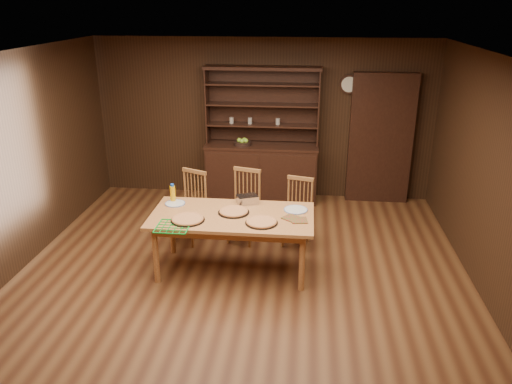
# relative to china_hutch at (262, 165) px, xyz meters

# --- Properties ---
(floor) EXTENTS (6.00, 6.00, 0.00)m
(floor) POSITION_rel_china_hutch_xyz_m (0.00, -2.75, -0.60)
(floor) COLOR brown
(floor) RESTS_ON ground
(room_shell) EXTENTS (6.00, 6.00, 6.00)m
(room_shell) POSITION_rel_china_hutch_xyz_m (0.00, -2.75, 0.98)
(room_shell) COLOR silver
(room_shell) RESTS_ON floor
(china_hutch) EXTENTS (1.84, 0.52, 2.17)m
(china_hutch) POSITION_rel_china_hutch_xyz_m (0.00, 0.00, 0.00)
(china_hutch) COLOR black
(china_hutch) RESTS_ON floor
(doorway) EXTENTS (1.00, 0.18, 2.10)m
(doorway) POSITION_rel_china_hutch_xyz_m (1.90, 0.15, 0.45)
(doorway) COLOR black
(doorway) RESTS_ON floor
(wall_clock) EXTENTS (0.30, 0.05, 0.30)m
(wall_clock) POSITION_rel_china_hutch_xyz_m (1.35, 0.20, 1.30)
(wall_clock) COLOR black
(wall_clock) RESTS_ON room_shell
(dining_table) EXTENTS (1.94, 0.97, 0.75)m
(dining_table) POSITION_rel_china_hutch_xyz_m (-0.13, -2.41, 0.08)
(dining_table) COLOR #C48444
(dining_table) RESTS_ON floor
(chair_left) EXTENTS (0.53, 0.52, 0.99)m
(chair_left) POSITION_rel_china_hutch_xyz_m (-0.81, -1.61, -0.07)
(chair_left) COLOR #A27237
(chair_left) RESTS_ON floor
(chair_center) EXTENTS (0.50, 0.49, 1.01)m
(chair_center) POSITION_rel_china_hutch_xyz_m (-0.09, -1.53, -0.06)
(chair_center) COLOR #A27237
(chair_center) RESTS_ON floor
(chair_right) EXTENTS (0.46, 0.45, 0.93)m
(chair_right) POSITION_rel_china_hutch_xyz_m (0.64, -1.57, -0.10)
(chair_right) COLOR #A27237
(chair_right) RESTS_ON floor
(pizza_left) EXTENTS (0.39, 0.39, 0.04)m
(pizza_left) POSITION_rel_china_hutch_xyz_m (-0.61, -2.64, 0.17)
(pizza_left) COLOR black
(pizza_left) RESTS_ON dining_table
(pizza_right) EXTENTS (0.38, 0.38, 0.04)m
(pizza_right) POSITION_rel_china_hutch_xyz_m (0.25, -2.62, 0.17)
(pizza_right) COLOR black
(pizza_right) RESTS_ON dining_table
(pizza_center) EXTENTS (0.38, 0.38, 0.04)m
(pizza_center) POSITION_rel_china_hutch_xyz_m (-0.11, -2.36, 0.17)
(pizza_center) COLOR black
(pizza_center) RESTS_ON dining_table
(cooling_rack) EXTENTS (0.42, 0.42, 0.02)m
(cooling_rack) POSITION_rel_china_hutch_xyz_m (-0.74, -2.82, 0.16)
(cooling_rack) COLOR #0C9C2A
(cooling_rack) RESTS_ON dining_table
(plate_left) EXTENTS (0.25, 0.25, 0.02)m
(plate_left) POSITION_rel_china_hutch_xyz_m (-0.88, -2.17, 0.16)
(plate_left) COLOR beige
(plate_left) RESTS_ON dining_table
(plate_right) EXTENTS (0.29, 0.29, 0.02)m
(plate_right) POSITION_rel_china_hutch_xyz_m (0.62, -2.21, 0.16)
(plate_right) COLOR beige
(plate_right) RESTS_ON dining_table
(foil_dish) EXTENTS (0.30, 0.27, 0.10)m
(foil_dish) POSITION_rel_china_hutch_xyz_m (0.01, -2.03, 0.21)
(foil_dish) COLOR silver
(foil_dish) RESTS_ON dining_table
(juice_bottle) EXTENTS (0.07, 0.07, 0.24)m
(juice_bottle) POSITION_rel_china_hutch_xyz_m (-0.93, -2.09, 0.27)
(juice_bottle) COLOR #F4B00C
(juice_bottle) RESTS_ON dining_table
(pot_holder_a) EXTENTS (0.20, 0.20, 0.01)m
(pot_holder_a) POSITION_rel_china_hutch_xyz_m (0.67, -2.51, 0.16)
(pot_holder_a) COLOR #B01420
(pot_holder_a) RESTS_ON dining_table
(pot_holder_b) EXTENTS (0.25, 0.25, 0.01)m
(pot_holder_b) POSITION_rel_china_hutch_xyz_m (0.58, -2.45, 0.16)
(pot_holder_b) COLOR #B01420
(pot_holder_b) RESTS_ON dining_table
(fruit_bowl) EXTENTS (0.28, 0.28, 0.12)m
(fruit_bowl) POSITION_rel_china_hutch_xyz_m (-0.31, -0.07, 0.39)
(fruit_bowl) COLOR black
(fruit_bowl) RESTS_ON china_hutch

